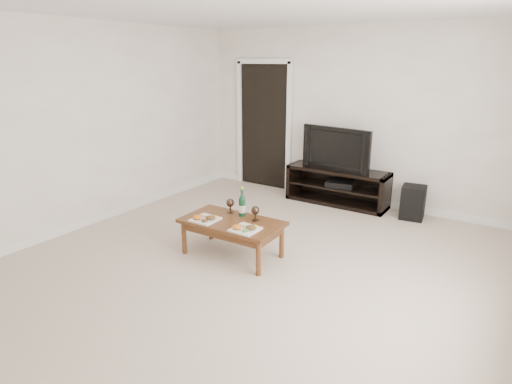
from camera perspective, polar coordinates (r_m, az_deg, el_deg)
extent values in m
plane|color=beige|center=(4.62, -0.86, -10.09)|extent=(5.50, 5.50, 0.00)
cube|color=white|center=(6.63, 12.83, 9.75)|extent=(5.00, 0.04, 2.60)
cube|color=white|center=(4.13, -1.04, 24.22)|extent=(5.00, 5.50, 0.04)
cube|color=black|center=(7.32, 1.07, 8.68)|extent=(0.90, 0.02, 2.05)
cube|color=black|center=(6.61, 10.76, 0.76)|extent=(1.53, 0.45, 0.55)
imported|color=black|center=(6.47, 11.05, 5.80)|extent=(1.11, 0.30, 0.64)
cube|color=black|center=(6.57, 11.16, 1.09)|extent=(0.44, 0.36, 0.08)
cube|color=black|center=(6.28, 20.19, -1.30)|extent=(0.35, 0.35, 0.46)
cube|color=brown|center=(4.81, -3.18, -6.15)|extent=(1.12, 0.63, 0.42)
cube|color=white|center=(4.75, -6.80, -3.38)|extent=(0.27, 0.27, 0.07)
cube|color=white|center=(4.45, -1.46, -4.71)|extent=(0.27, 0.27, 0.07)
cylinder|color=#0F3820|center=(4.80, -1.86, -1.25)|extent=(0.07, 0.07, 0.35)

